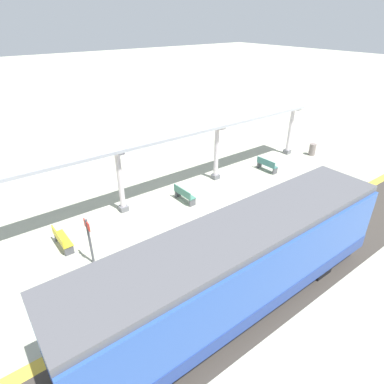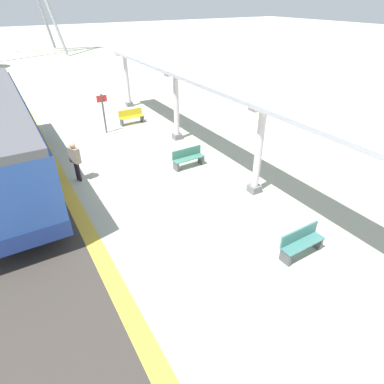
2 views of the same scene
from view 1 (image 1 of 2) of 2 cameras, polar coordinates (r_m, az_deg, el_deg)
ground_plane at (r=16.95m, az=2.77°, el=-4.27°), size 176.00×176.00×0.00m
tactile_edge_strip at (r=15.04m, az=10.95°, el=-9.74°), size 0.50×26.39×0.01m
trackbed at (r=14.20m, az=16.50°, el=-13.27°), size 3.20×38.39×0.01m
train_near_carriage at (r=11.20m, az=8.07°, el=-13.01°), size 2.65×12.26×3.48m
canopy_pillar_nearest at (r=25.15m, az=16.97°, el=10.30°), size 1.10×0.44×3.50m
canopy_pillar_second at (r=20.11m, az=4.32°, el=6.93°), size 1.10×0.44×3.50m
canopy_pillar_third at (r=16.92m, az=-12.57°, el=1.87°), size 1.10×0.44×3.50m
canopy_beam at (r=17.66m, az=-3.50°, el=10.04°), size 1.20×21.51×0.16m
bench_near_end at (r=15.69m, az=-22.10°, el=-7.78°), size 1.51×0.46×0.86m
bench_mid_platform at (r=18.01m, az=-1.44°, el=-0.45°), size 1.51×0.48×0.86m
bench_far_end at (r=22.22m, az=13.08°, el=4.70°), size 1.51×0.47×0.86m
trash_bin at (r=25.86m, az=20.50°, el=7.06°), size 0.48×0.48×0.88m
platform_info_sign at (r=13.84m, az=-17.72°, el=-7.68°), size 0.56×0.10×2.20m
passenger_waiting_near_edge at (r=13.96m, az=5.60°, el=-7.14°), size 0.41×0.55×1.73m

